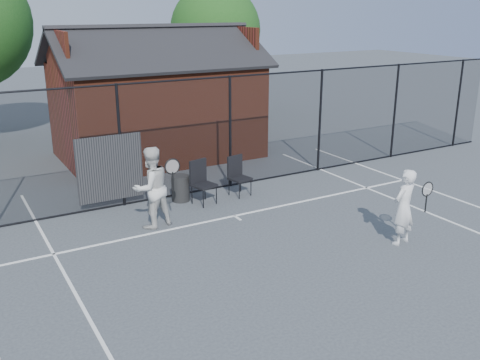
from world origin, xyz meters
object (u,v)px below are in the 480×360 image
chair_left (204,183)px  player_front (404,207)px  player_back (151,188)px  waste_bin (181,188)px  chair_right (240,177)px  clubhouse (157,107)px

chair_left → player_front: bearing=-73.6°
player_back → waste_bin: player_back is taller
chair_left → chair_right: 1.09m
clubhouse → waste_bin: bearing=-104.7°
clubhouse → player_back: 6.14m
player_front → waste_bin: bearing=122.2°
clubhouse → chair_right: 4.94m
clubhouse → player_front: clubhouse is taller
player_front → waste_bin: (-2.91, 4.63, -0.47)m
clubhouse → player_front: (1.76, -9.03, -0.80)m
player_front → chair_right: size_ratio=1.58×
chair_left → chair_right: chair_left is taller
chair_right → player_front: bearing=-83.2°
player_front → chair_right: player_front is taller
player_front → chair_right: bearing=108.5°
clubhouse → chair_left: bearing=-98.6°
player_front → waste_bin: size_ratio=2.42×
clubhouse → chair_right: size_ratio=6.43×
chair_left → waste_bin: (-0.41, 0.50, -0.21)m
waste_bin → player_back: bearing=-134.7°
player_back → chair_right: player_back is taller
clubhouse → player_front: size_ratio=4.07×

